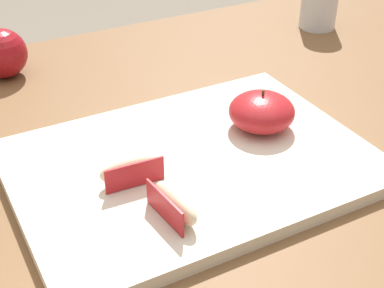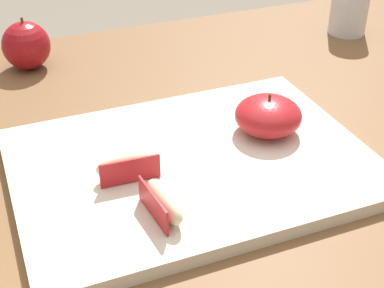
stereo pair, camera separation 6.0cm
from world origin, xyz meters
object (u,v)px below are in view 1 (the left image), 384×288
Objects in this scene: apple_wedge_right at (174,203)px; drinking_glass_water at (320,0)px; apple_wedge_left at (131,169)px; whole_apple_red_delicious at (2,53)px; apple_half_skin_up at (262,112)px; cutting_board at (192,164)px.

apple_wedge_right is 0.71× the size of drinking_glass_water.
whole_apple_red_delicious is (-0.06, 0.37, 0.01)m from apple_wedge_left.
apple_half_skin_up reaches higher than apple_wedge_left.
apple_wedge_left is 0.38m from whole_apple_red_delicious.
cutting_board is 4.94× the size of whole_apple_red_delicious.
apple_wedge_right is at bearing -78.48° from apple_wedge_left.
apple_wedge_right is at bearing -127.92° from cutting_board.
cutting_board is 4.00× the size of drinking_glass_water.
cutting_board is 5.74× the size of apple_wedge_left.
apple_half_skin_up is 0.20m from apple_wedge_left.
apple_wedge_left is at bearing -171.60° from apple_half_skin_up.
cutting_board is 5.67× the size of apple_wedge_right.
cutting_board is 4.95× the size of apple_half_skin_up.
apple_half_skin_up is 1.16× the size of apple_wedge_left.
apple_half_skin_up is 1.00× the size of whole_apple_red_delicious.
drinking_glass_water reaches higher than apple_wedge_right.
whole_apple_red_delicious is (-0.07, 0.45, 0.01)m from apple_wedge_right.
apple_wedge_left is (-0.08, -0.01, 0.02)m from cutting_board.
drinking_glass_water is (0.32, 0.28, 0.01)m from apple_half_skin_up.
apple_half_skin_up is at bearing 8.40° from apple_wedge_left.
apple_half_skin_up is 1.15× the size of apple_wedge_right.
drinking_glass_water is at bearing 41.28° from apple_half_skin_up.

